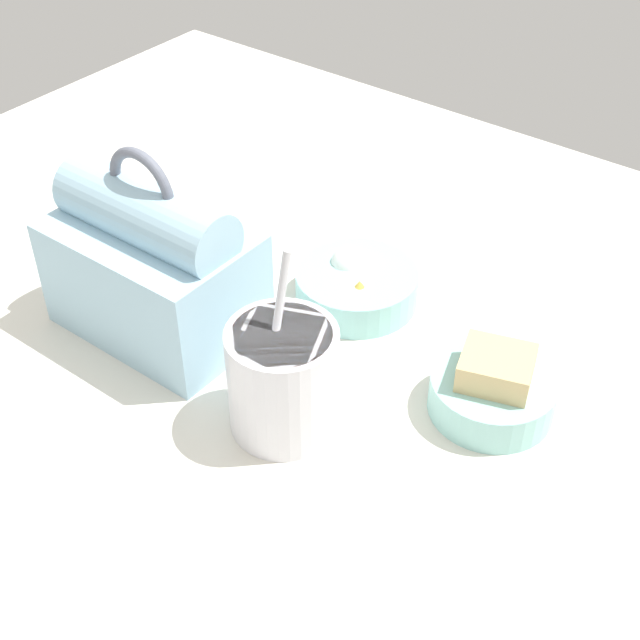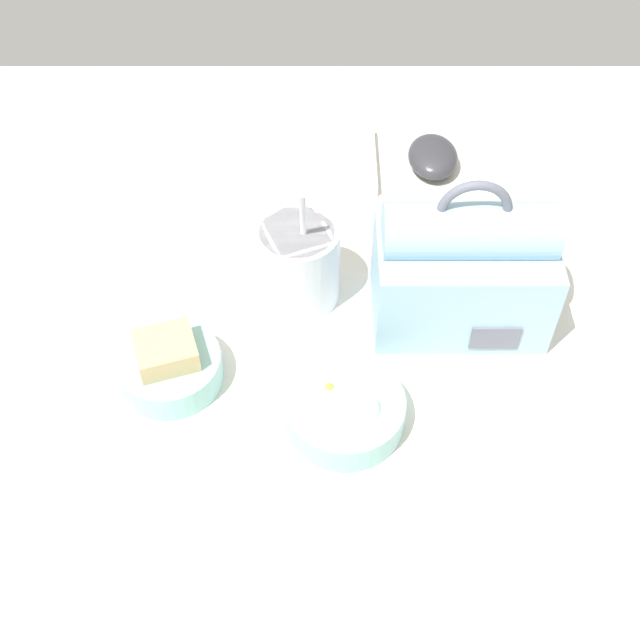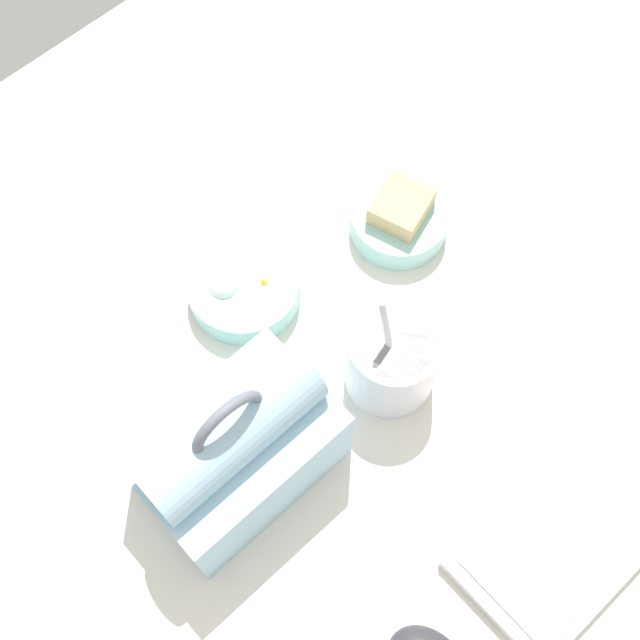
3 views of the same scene
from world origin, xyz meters
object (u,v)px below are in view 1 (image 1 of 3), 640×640
object	(u,v)px
soup_cup	(283,377)
bento_bowl_sandwich	(493,390)
lunch_bag	(153,265)
bento_bowl_snacks	(356,286)

from	to	relation	value
soup_cup	bento_bowl_sandwich	distance (cm)	18.67
lunch_bag	bento_bowl_snacks	distance (cm)	20.60
bento_bowl_sandwich	bento_bowl_snacks	xyz separation A→B (cm)	(18.65, -5.43, -0.37)
lunch_bag	soup_cup	bearing A→B (deg)	170.80
soup_cup	bento_bowl_sandwich	world-z (taller)	soup_cup
bento_bowl_snacks	soup_cup	bearing A→B (deg)	105.79
lunch_bag	bento_bowl_sandwich	xyz separation A→B (cm)	(-31.82, -9.49, -4.97)
soup_cup	bento_bowl_snacks	xyz separation A→B (cm)	(5.05, -17.87, -3.37)
lunch_bag	bento_bowl_sandwich	bearing A→B (deg)	-163.40
bento_bowl_snacks	bento_bowl_sandwich	bearing A→B (deg)	163.77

